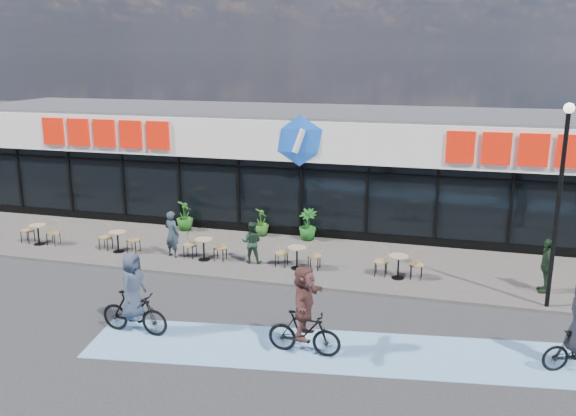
{
  "coord_description": "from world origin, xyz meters",
  "views": [
    {
      "loc": [
        5.41,
        -14.74,
        6.99
      ],
      "look_at": [
        0.44,
        3.5,
        2.09
      ],
      "focal_mm": 38.0,
      "sensor_mm": 36.0,
      "label": 1
    }
  ],
  "objects_px": {
    "lamp_post": "(560,191)",
    "potted_plant_right": "(308,225)",
    "pedestrian_a": "(547,266)",
    "potted_plant_mid": "(261,222)",
    "potted_plant_left": "(185,216)",
    "patron_left": "(172,234)",
    "cyclist_a": "(304,314)",
    "patron_right": "(252,242)"
  },
  "relations": [
    {
      "from": "patron_left",
      "to": "cyclist_a",
      "type": "relative_size",
      "value": 0.73
    },
    {
      "from": "potted_plant_left",
      "to": "potted_plant_right",
      "type": "height_order",
      "value": "potted_plant_right"
    },
    {
      "from": "patron_left",
      "to": "potted_plant_mid",
      "type": "bearing_deg",
      "value": -106.85
    },
    {
      "from": "potted_plant_right",
      "to": "patron_right",
      "type": "relative_size",
      "value": 0.84
    },
    {
      "from": "potted_plant_left",
      "to": "patron_left",
      "type": "xyz_separation_m",
      "value": [
        0.93,
        -3.04,
        0.22
      ]
    },
    {
      "from": "potted_plant_right",
      "to": "patron_left",
      "type": "xyz_separation_m",
      "value": [
        -4.05,
        -3.06,
        0.21
      ]
    },
    {
      "from": "potted_plant_left",
      "to": "potted_plant_mid",
      "type": "xyz_separation_m",
      "value": [
        3.12,
        0.11,
        -0.06
      ]
    },
    {
      "from": "lamp_post",
      "to": "patron_left",
      "type": "distance_m",
      "value": 12.2
    },
    {
      "from": "potted_plant_left",
      "to": "potted_plant_mid",
      "type": "height_order",
      "value": "potted_plant_left"
    },
    {
      "from": "potted_plant_mid",
      "to": "lamp_post",
      "type": "bearing_deg",
      "value": -23.94
    },
    {
      "from": "patron_right",
      "to": "pedestrian_a",
      "type": "relative_size",
      "value": 0.87
    },
    {
      "from": "lamp_post",
      "to": "pedestrian_a",
      "type": "xyz_separation_m",
      "value": [
        0.06,
        1.11,
        -2.48
      ]
    },
    {
      "from": "potted_plant_mid",
      "to": "cyclist_a",
      "type": "height_order",
      "value": "cyclist_a"
    },
    {
      "from": "cyclist_a",
      "to": "potted_plant_mid",
      "type": "bearing_deg",
      "value": 113.94
    },
    {
      "from": "patron_right",
      "to": "pedestrian_a",
      "type": "height_order",
      "value": "pedestrian_a"
    },
    {
      "from": "lamp_post",
      "to": "potted_plant_right",
      "type": "relative_size",
      "value": 4.73
    },
    {
      "from": "potted_plant_left",
      "to": "potted_plant_mid",
      "type": "bearing_deg",
      "value": 2.09
    },
    {
      "from": "potted_plant_mid",
      "to": "pedestrian_a",
      "type": "height_order",
      "value": "pedestrian_a"
    },
    {
      "from": "lamp_post",
      "to": "potted_plant_right",
      "type": "xyz_separation_m",
      "value": [
        -7.85,
        4.22,
        -2.7
      ]
    },
    {
      "from": "potted_plant_mid",
      "to": "potted_plant_right",
      "type": "height_order",
      "value": "potted_plant_right"
    },
    {
      "from": "pedestrian_a",
      "to": "potted_plant_left",
      "type": "bearing_deg",
      "value": -106.1
    },
    {
      "from": "potted_plant_right",
      "to": "potted_plant_mid",
      "type": "bearing_deg",
      "value": 177.22
    },
    {
      "from": "potted_plant_left",
      "to": "cyclist_a",
      "type": "height_order",
      "value": "cyclist_a"
    },
    {
      "from": "lamp_post",
      "to": "pedestrian_a",
      "type": "distance_m",
      "value": 2.72
    },
    {
      "from": "patron_right",
      "to": "cyclist_a",
      "type": "bearing_deg",
      "value": 112.64
    },
    {
      "from": "patron_left",
      "to": "patron_right",
      "type": "relative_size",
      "value": 1.14
    },
    {
      "from": "cyclist_a",
      "to": "lamp_post",
      "type": "bearing_deg",
      "value": 35.74
    },
    {
      "from": "patron_right",
      "to": "potted_plant_mid",
      "type": "bearing_deg",
      "value": -85.22
    },
    {
      "from": "potted_plant_left",
      "to": "pedestrian_a",
      "type": "relative_size",
      "value": 0.72
    },
    {
      "from": "lamp_post",
      "to": "potted_plant_mid",
      "type": "relative_size",
      "value": 5.28
    },
    {
      "from": "patron_left",
      "to": "lamp_post",
      "type": "bearing_deg",
      "value": -167.6
    },
    {
      "from": "potted_plant_right",
      "to": "cyclist_a",
      "type": "bearing_deg",
      "value": -77.06
    },
    {
      "from": "potted_plant_left",
      "to": "potted_plant_right",
      "type": "distance_m",
      "value": 4.98
    },
    {
      "from": "lamp_post",
      "to": "potted_plant_right",
      "type": "height_order",
      "value": "lamp_post"
    },
    {
      "from": "potted_plant_right",
      "to": "lamp_post",
      "type": "bearing_deg",
      "value": -28.26
    },
    {
      "from": "patron_right",
      "to": "cyclist_a",
      "type": "xyz_separation_m",
      "value": [
        3.16,
        -5.52,
        0.21
      ]
    },
    {
      "from": "potted_plant_left",
      "to": "potted_plant_mid",
      "type": "distance_m",
      "value": 3.13
    },
    {
      "from": "lamp_post",
      "to": "pedestrian_a",
      "type": "relative_size",
      "value": 3.45
    },
    {
      "from": "potted_plant_mid",
      "to": "patron_right",
      "type": "xyz_separation_m",
      "value": [
        0.64,
        -3.04,
        0.18
      ]
    },
    {
      "from": "patron_left",
      "to": "potted_plant_right",
      "type": "bearing_deg",
      "value": -124.92
    },
    {
      "from": "potted_plant_mid",
      "to": "pedestrian_a",
      "type": "xyz_separation_m",
      "value": [
        9.76,
        -3.2,
        0.28
      ]
    },
    {
      "from": "potted_plant_mid",
      "to": "cyclist_a",
      "type": "relative_size",
      "value": 0.48
    }
  ]
}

